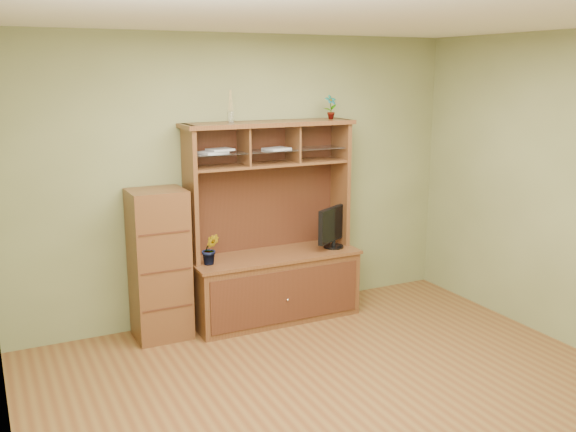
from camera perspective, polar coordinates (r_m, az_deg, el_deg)
room at (r=4.42m, az=5.78°, el=-0.46°), size 4.54×4.04×2.74m
media_hutch at (r=6.20m, az=-1.34°, el=-4.45°), size 1.66×0.61×1.90m
monitor at (r=6.32m, az=4.09°, el=-0.91°), size 0.47×0.30×0.41m
orchid_plant at (r=5.81m, az=-6.92°, el=-2.94°), size 0.19×0.16×0.29m
top_plant at (r=6.31m, az=3.82°, el=9.64°), size 0.13×0.09×0.23m
reed_diffuser at (r=5.86m, az=-5.12°, el=9.37°), size 0.06×0.06×0.29m
magazines at (r=5.91m, az=-4.61°, el=5.84°), size 0.91×0.24×0.04m
side_cabinet at (r=5.83m, az=-11.36°, el=-4.25°), size 0.48×0.44×1.35m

